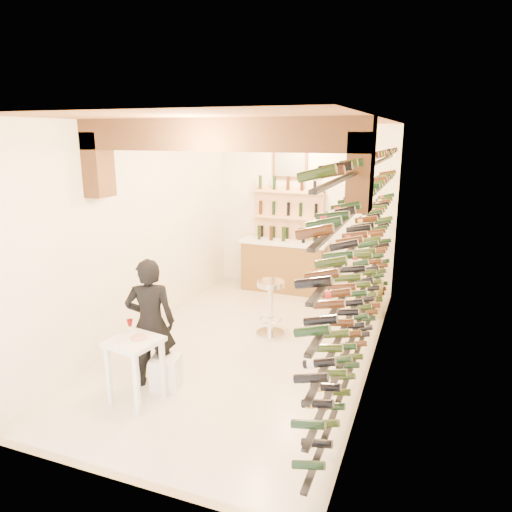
{
  "coord_description": "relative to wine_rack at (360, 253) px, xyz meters",
  "views": [
    {
      "loc": [
        2.35,
        -5.93,
        3.03
      ],
      "look_at": [
        0.0,
        0.3,
        1.3
      ],
      "focal_mm": 33.11,
      "sensor_mm": 36.0,
      "label": 1
    }
  ],
  "objects": [
    {
      "name": "ground",
      "position": [
        -1.53,
        0.0,
        -1.55
      ],
      "size": [
        6.0,
        6.0,
        0.0
      ],
      "primitive_type": "plane",
      "color": "beige",
      "rests_on": "ground"
    },
    {
      "name": "room_shell",
      "position": [
        -1.53,
        -0.26,
        0.7
      ],
      "size": [
        3.52,
        6.02,
        3.21
      ],
      "color": "white",
      "rests_on": "ground"
    },
    {
      "name": "wine_rack",
      "position": [
        0.0,
        0.0,
        0.0
      ],
      "size": [
        0.32,
        5.7,
        2.56
      ],
      "color": "black",
      "rests_on": "ground"
    },
    {
      "name": "back_counter",
      "position": [
        -1.83,
        2.65,
        -1.02
      ],
      "size": [
        1.7,
        0.62,
        1.29
      ],
      "color": "brown",
      "rests_on": "ground"
    },
    {
      "name": "back_shelving",
      "position": [
        -1.83,
        2.89,
        -0.38
      ],
      "size": [
        1.4,
        0.31,
        2.73
      ],
      "color": "#E0AD7E",
      "rests_on": "ground"
    },
    {
      "name": "tasting_table",
      "position": [
        -2.22,
        -1.81,
        -0.92
      ],
      "size": [
        0.61,
        0.61,
        0.93
      ],
      "rotation": [
        0.0,
        0.0,
        -0.17
      ],
      "color": "white",
      "rests_on": "ground"
    },
    {
      "name": "white_stool",
      "position": [
        -2.05,
        -1.43,
        -1.34
      ],
      "size": [
        0.4,
        0.4,
        0.41
      ],
      "primitive_type": "cube",
      "rotation": [
        0.0,
        0.0,
        0.24
      ],
      "color": "white",
      "rests_on": "ground"
    },
    {
      "name": "person",
      "position": [
        -2.25,
        -1.4,
        -0.74
      ],
      "size": [
        0.7,
        0.6,
        1.62
      ],
      "primitive_type": "imported",
      "rotation": [
        0.0,
        0.0,
        3.58
      ],
      "color": "black",
      "rests_on": "ground"
    },
    {
      "name": "chrome_barstool",
      "position": [
        -1.37,
        0.51,
        -1.04
      ],
      "size": [
        0.45,
        0.45,
        0.87
      ],
      "rotation": [
        0.0,
        0.0,
        0.06
      ],
      "color": "silver",
      "rests_on": "ground"
    },
    {
      "name": "crate_lower",
      "position": [
        -0.13,
        1.88,
        -1.38
      ],
      "size": [
        0.63,
        0.52,
        0.33
      ],
      "primitive_type": "cube",
      "rotation": [
        0.0,
        0.0,
        0.27
      ],
      "color": "#E1C97B",
      "rests_on": "ground"
    },
    {
      "name": "crate_upper",
      "position": [
        -0.13,
        1.88,
        -1.07
      ],
      "size": [
        0.57,
        0.46,
        0.29
      ],
      "primitive_type": "cube",
      "rotation": [
        0.0,
        0.0,
        -0.25
      ],
      "color": "#E1C97B",
      "rests_on": "crate_lower"
    }
  ]
}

